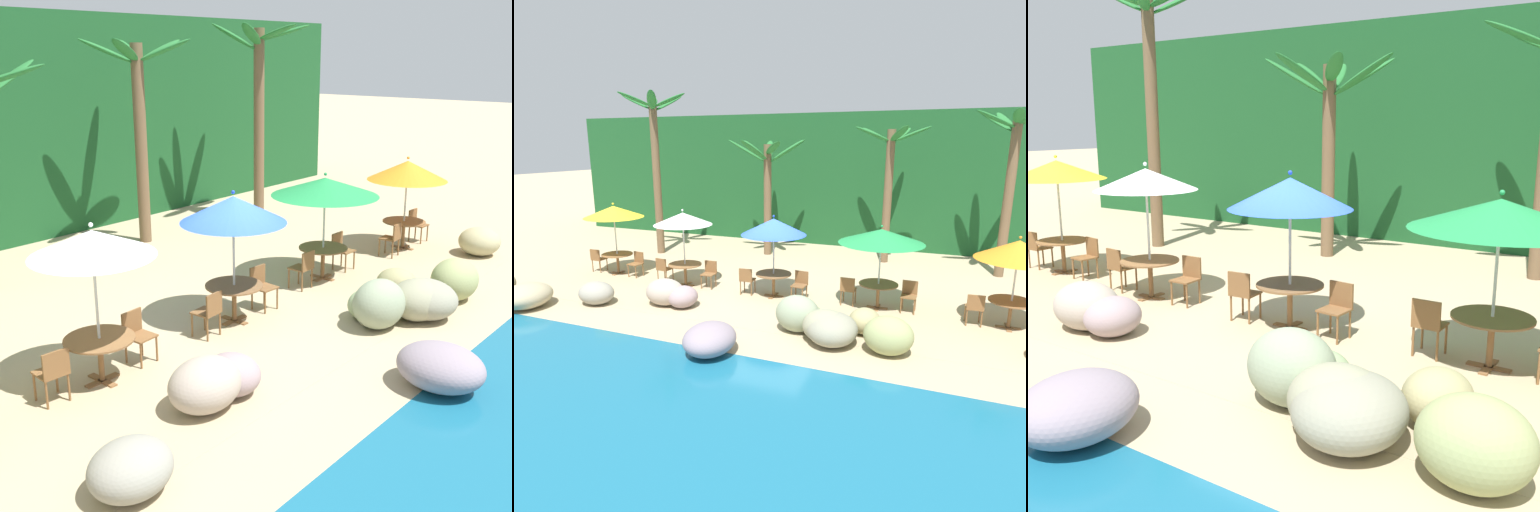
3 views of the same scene
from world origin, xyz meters
TOP-DOWN VIEW (x-y plane):
  - ground_plane at (0.00, 0.00)m, footprint 120.00×120.00m
  - terrace_deck at (0.00, 0.00)m, footprint 18.00×5.20m
  - foliage_backdrop at (0.00, 9.00)m, footprint 28.00×2.40m
  - rock_seawall at (-0.49, -2.76)m, footprint 16.78×3.52m
  - umbrella_yellow at (-6.16, 0.31)m, footprint 2.09×2.09m
  - dining_table_yellow at (-6.16, 0.31)m, footprint 1.10×1.10m
  - chair_yellow_seaward at (-5.30, 0.31)m, footprint 0.46×0.47m
  - chair_yellow_inland at (-7.01, 0.23)m, footprint 0.42×0.43m
  - umbrella_white at (-3.10, -0.01)m, footprint 1.90×1.90m
  - dining_table_white at (-3.10, -0.01)m, footprint 1.10×1.10m
  - chair_white_seaward at (-2.25, 0.13)m, footprint 0.44×0.45m
  - chair_white_inland at (-3.95, -0.03)m, footprint 0.45×0.46m
  - umbrella_blue at (0.05, 0.02)m, footprint 1.98×1.98m
  - dining_table_blue at (0.05, 0.02)m, footprint 1.10×1.10m
  - chair_blue_seaward at (0.91, 0.06)m, footprint 0.45×0.45m
  - chair_blue_inland at (-0.79, -0.14)m, footprint 0.45×0.46m
  - umbrella_green at (3.21, 0.15)m, footprint 2.39×2.39m
  - dining_table_green at (3.21, 0.15)m, footprint 1.10×1.10m
  - chair_green_seaward at (4.07, 0.23)m, footprint 0.43×0.44m
  - chair_green_inland at (2.36, 0.06)m, footprint 0.42×0.43m
  - umbrella_orange at (6.57, -0.09)m, footprint 2.03×2.03m
  - dining_table_orange at (6.57, -0.09)m, footprint 1.10×1.10m
  - chair_orange_inland at (5.73, -0.24)m, footprint 0.45×0.46m
  - palm_tree_nearest at (-6.61, 3.63)m, footprint 2.92×2.75m
  - palm_tree_second at (-2.17, 5.11)m, footprint 3.24×3.28m
  - palm_tree_third at (2.69, 5.61)m, footprint 2.81×2.78m
  - palm_tree_fourth at (6.80, 5.02)m, footprint 2.88×2.86m

SIDE VIEW (x-z plane):
  - ground_plane at x=0.00m, z-range 0.00..0.00m
  - terrace_deck at x=0.00m, z-range 0.00..0.01m
  - rock_seawall at x=-0.49m, z-range -0.09..0.84m
  - chair_yellow_seaward at x=-5.30m, z-range 0.08..0.95m
  - chair_yellow_inland at x=-7.01m, z-range 0.08..0.95m
  - chair_white_seaward at x=-2.25m, z-range 0.08..0.95m
  - chair_white_inland at x=-3.95m, z-range 0.08..0.95m
  - chair_blue_seaward at x=0.91m, z-range 0.08..0.95m
  - chair_blue_inland at x=-0.79m, z-range 0.08..0.95m
  - chair_green_seaward at x=4.07m, z-range 0.08..0.95m
  - chair_green_inland at x=2.36m, z-range 0.08..0.95m
  - chair_orange_inland at x=5.73m, z-range 0.08..0.95m
  - dining_table_yellow at x=-6.16m, z-range 0.24..0.98m
  - dining_table_white at x=-3.10m, z-range 0.24..0.98m
  - dining_table_blue at x=0.05m, z-range 0.24..0.98m
  - dining_table_green at x=3.21m, z-range 0.24..0.98m
  - dining_table_orange at x=6.57m, z-range 0.24..0.98m
  - umbrella_orange at x=6.57m, z-range 0.85..3.27m
  - umbrella_green at x=3.21m, z-range 0.90..3.34m
  - umbrella_blue at x=0.05m, z-range 0.92..3.48m
  - umbrella_white at x=-3.10m, z-range 0.97..3.55m
  - umbrella_yellow at x=-6.16m, z-range 0.98..3.58m
  - foliage_backdrop at x=0.00m, z-range 0.00..6.00m
  - palm_tree_second at x=-2.17m, z-range 0.98..5.82m
  - palm_tree_third at x=2.69m, z-range 0.83..6.14m
  - palm_tree_fourth at x=6.80m, z-range 1.07..6.84m
  - palm_tree_nearest at x=-6.61m, z-range 1.04..7.69m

